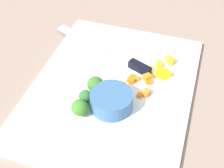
# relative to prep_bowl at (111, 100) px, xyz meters

# --- Properties ---
(ground_plane) EXTENTS (4.00, 4.00, 0.00)m
(ground_plane) POSITION_rel_prep_bowl_xyz_m (0.06, 0.02, -0.03)
(ground_plane) COLOR gray
(cutting_board) EXTENTS (0.49, 0.38, 0.01)m
(cutting_board) POSITION_rel_prep_bowl_xyz_m (0.06, 0.02, -0.03)
(cutting_board) COLOR white
(cutting_board) RESTS_ON ground_plane
(prep_bowl) EXTENTS (0.10, 0.10, 0.04)m
(prep_bowl) POSITION_rel_prep_bowl_xyz_m (0.00, 0.00, 0.00)
(prep_bowl) COLOR #375F8D
(prep_bowl) RESTS_ON cutting_board
(chef_knife) EXTENTS (0.15, 0.31, 0.02)m
(chef_knife) POSITION_rel_prep_bowl_xyz_m (0.17, 0.04, -0.01)
(chef_knife) COLOR silver
(chef_knife) RESTS_ON cutting_board
(carrot_dice_0) EXTENTS (0.03, 0.02, 0.02)m
(carrot_dice_0) POSITION_rel_prep_bowl_xyz_m (0.06, -0.01, -0.01)
(carrot_dice_0) COLOR orange
(carrot_dice_0) RESTS_ON cutting_board
(carrot_dice_1) EXTENTS (0.01, 0.01, 0.01)m
(carrot_dice_1) POSITION_rel_prep_bowl_xyz_m (0.10, -0.06, -0.01)
(carrot_dice_1) COLOR orange
(carrot_dice_1) RESTS_ON cutting_board
(carrot_dice_2) EXTENTS (0.02, 0.02, 0.01)m
(carrot_dice_2) POSITION_rel_prep_bowl_xyz_m (0.09, -0.02, -0.01)
(carrot_dice_2) COLOR orange
(carrot_dice_2) RESTS_ON cutting_board
(carrot_dice_3) EXTENTS (0.01, 0.02, 0.01)m
(carrot_dice_3) POSITION_rel_prep_bowl_xyz_m (0.10, -0.03, -0.02)
(carrot_dice_3) COLOR orange
(carrot_dice_3) RESTS_ON cutting_board
(carrot_dice_4) EXTENTS (0.02, 0.02, 0.01)m
(carrot_dice_4) POSITION_rel_prep_bowl_xyz_m (0.06, 0.03, -0.01)
(carrot_dice_4) COLOR orange
(carrot_dice_4) RESTS_ON cutting_board
(carrot_dice_5) EXTENTS (0.01, 0.01, 0.01)m
(carrot_dice_5) POSITION_rel_prep_bowl_xyz_m (0.11, -0.02, -0.02)
(carrot_dice_5) COLOR orange
(carrot_dice_5) RESTS_ON cutting_board
(carrot_dice_6) EXTENTS (0.01, 0.01, 0.01)m
(carrot_dice_6) POSITION_rel_prep_bowl_xyz_m (0.05, -0.05, -0.02)
(carrot_dice_6) COLOR orange
(carrot_dice_6) RESTS_ON cutting_board
(carrot_dice_7) EXTENTS (0.02, 0.02, 0.02)m
(carrot_dice_7) POSITION_rel_prep_bowl_xyz_m (0.06, 0.01, -0.01)
(carrot_dice_7) COLOR orange
(carrot_dice_7) RESTS_ON cutting_board
(carrot_dice_8) EXTENTS (0.02, 0.02, 0.02)m
(carrot_dice_8) POSITION_rel_prep_bowl_xyz_m (0.11, -0.06, -0.01)
(carrot_dice_8) COLOR orange
(carrot_dice_8) RESTS_ON cutting_board
(carrot_dice_9) EXTENTS (0.02, 0.02, 0.01)m
(carrot_dice_9) POSITION_rel_prep_bowl_xyz_m (0.06, -0.07, -0.01)
(carrot_dice_9) COLOR orange
(carrot_dice_9) RESTS_ON cutting_board
(pepper_dice_0) EXTENTS (0.02, 0.02, 0.01)m
(pepper_dice_0) POSITION_rel_prep_bowl_xyz_m (0.17, -0.08, -0.01)
(pepper_dice_0) COLOR yellow
(pepper_dice_0) RESTS_ON cutting_board
(pepper_dice_1) EXTENTS (0.02, 0.02, 0.02)m
(pepper_dice_1) POSITION_rel_prep_bowl_xyz_m (0.19, -0.10, -0.01)
(pepper_dice_1) COLOR yellow
(pepper_dice_1) RESTS_ON cutting_board
(pepper_dice_2) EXTENTS (0.02, 0.02, 0.01)m
(pepper_dice_2) POSITION_rel_prep_bowl_xyz_m (0.20, -0.09, -0.01)
(pepper_dice_2) COLOR yellow
(pepper_dice_2) RESTS_ON cutting_board
(pepper_dice_3) EXTENTS (0.03, 0.03, 0.02)m
(pepper_dice_3) POSITION_rel_prep_bowl_xyz_m (0.13, -0.10, -0.01)
(pepper_dice_3) COLOR yellow
(pepper_dice_3) RESTS_ON cutting_board
(pepper_dice_4) EXTENTS (0.02, 0.02, 0.01)m
(pepper_dice_4) POSITION_rel_prep_bowl_xyz_m (0.14, -0.05, -0.01)
(pepper_dice_4) COLOR yellow
(pepper_dice_4) RESTS_ON cutting_board
(pepper_dice_5) EXTENTS (0.03, 0.02, 0.02)m
(pepper_dice_5) POSITION_rel_prep_bowl_xyz_m (0.13, -0.08, -0.01)
(pepper_dice_5) COLOR yellow
(pepper_dice_5) RESTS_ON cutting_board
(broccoli_floret_0) EXTENTS (0.04, 0.04, 0.04)m
(broccoli_floret_0) POSITION_rel_prep_bowl_xyz_m (0.03, 0.05, 0.00)
(broccoli_floret_0) COLOR #8BB262
(broccoli_floret_0) RESTS_ON cutting_board
(broccoli_floret_1) EXTENTS (0.04, 0.04, 0.04)m
(broccoli_floret_1) POSITION_rel_prep_bowl_xyz_m (-0.04, 0.06, 0.00)
(broccoli_floret_1) COLOR #97BD54
(broccoli_floret_1) RESTS_ON cutting_board
(broccoli_floret_2) EXTENTS (0.03, 0.03, 0.04)m
(broccoli_floret_2) POSITION_rel_prep_bowl_xyz_m (-0.01, 0.06, 0.00)
(broccoli_floret_2) COLOR #90C35B
(broccoli_floret_2) RESTS_ON cutting_board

